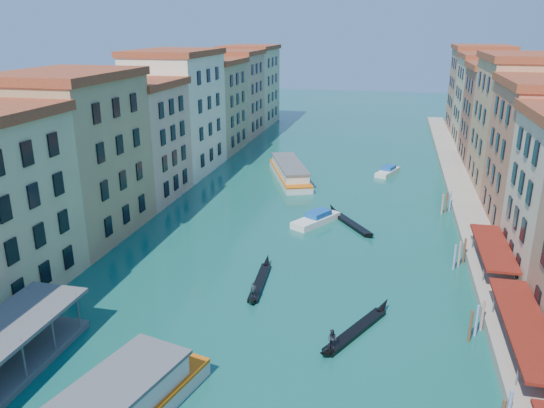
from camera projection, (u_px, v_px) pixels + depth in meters
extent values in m
cube|color=tan|center=(75.00, 160.00, 63.85)|extent=(12.00, 17.00, 19.00)
cube|color=maroon|center=(65.00, 75.00, 60.64)|extent=(12.80, 17.40, 1.00)
cube|color=tan|center=(136.00, 143.00, 78.55)|extent=(12.00, 14.00, 16.50)
cube|color=maroon|center=(131.00, 83.00, 75.74)|extent=(12.80, 14.40, 1.00)
cube|color=beige|center=(177.00, 115.00, 92.75)|extent=(12.00, 18.00, 20.00)
cube|color=maroon|center=(173.00, 52.00, 89.38)|extent=(12.80, 18.40, 1.00)
cube|color=tan|center=(210.00, 108.00, 108.84)|extent=(12.00, 16.00, 17.50)
cube|color=maroon|center=(208.00, 61.00, 105.87)|extent=(12.80, 16.40, 1.00)
cube|color=tan|center=(232.00, 96.00, 122.98)|extent=(12.00, 15.00, 18.50)
cube|color=maroon|center=(231.00, 52.00, 119.84)|extent=(12.80, 15.40, 1.00)
cube|color=#CAB386|center=(250.00, 87.00, 137.66)|extent=(12.00, 17.00, 19.00)
cube|color=maroon|center=(249.00, 47.00, 134.45)|extent=(12.80, 17.40, 1.00)
cube|color=tan|center=(520.00, 128.00, 80.82)|extent=(12.00, 18.00, 20.00)
cube|color=maroon|center=(531.00, 57.00, 77.44)|extent=(12.80, 18.40, 1.00)
cube|color=#A1573F|center=(500.00, 118.00, 96.44)|extent=(12.00, 15.00, 17.50)
cube|color=maroon|center=(508.00, 66.00, 93.47)|extent=(12.80, 15.40, 1.00)
cube|color=#CFB184|center=(488.00, 104.00, 110.58)|extent=(12.00, 16.00, 18.50)
cube|color=maroon|center=(494.00, 56.00, 107.45)|extent=(12.80, 16.40, 1.00)
cube|color=#B2795B|center=(478.00, 92.00, 125.64)|extent=(12.00, 17.00, 19.50)
cube|color=maroon|center=(483.00, 47.00, 122.35)|extent=(12.80, 17.40, 1.00)
cube|color=#A19582|center=(462.00, 195.00, 80.04)|extent=(4.00, 140.00, 1.00)
cube|color=maroon|center=(526.00, 325.00, 40.90)|extent=(3.20, 15.30, 0.25)
cylinder|color=#5D5D5F|center=(517.00, 379.00, 36.98)|extent=(0.12, 0.12, 3.00)
cylinder|color=#5D5D5F|center=(493.00, 307.00, 46.39)|extent=(0.12, 0.12, 3.00)
cube|color=maroon|center=(493.00, 247.00, 55.20)|extent=(3.20, 12.60, 0.25)
cylinder|color=#5D5D5F|center=(483.00, 276.00, 52.11)|extent=(0.12, 0.12, 3.00)
cylinder|color=#5D5D5F|center=(473.00, 244.00, 59.86)|extent=(0.12, 0.12, 3.00)
cube|color=#5D5D5F|center=(0.00, 375.00, 39.30)|extent=(5.00, 16.00, 0.60)
cylinder|color=brown|center=(470.00, 328.00, 43.62)|extent=(0.24, 0.24, 3.20)
cylinder|color=brown|center=(476.00, 322.00, 44.42)|extent=(0.24, 0.24, 3.20)
cylinder|color=brown|center=(482.00, 317.00, 45.21)|extent=(0.24, 0.24, 3.20)
cylinder|color=brown|center=(454.00, 258.00, 56.54)|extent=(0.24, 0.24, 3.20)
cylinder|color=brown|center=(459.00, 255.00, 57.33)|extent=(0.24, 0.24, 3.20)
cylinder|color=brown|center=(464.00, 252.00, 58.13)|extent=(0.24, 0.24, 3.20)
cylinder|color=brown|center=(442.00, 205.00, 73.15)|extent=(0.24, 0.24, 3.20)
cylinder|color=brown|center=(446.00, 203.00, 73.94)|extent=(0.24, 0.24, 3.20)
cylinder|color=brown|center=(450.00, 201.00, 74.74)|extent=(0.24, 0.24, 3.20)
cylinder|color=brown|center=(6.00, 331.00, 43.20)|extent=(0.24, 0.24, 3.20)
cube|color=silver|center=(290.00, 175.00, 90.45)|extent=(10.75, 19.06, 1.13)
cube|color=silver|center=(290.00, 168.00, 90.06)|extent=(8.95, 15.38, 1.50)
cube|color=#5D5D5F|center=(290.00, 163.00, 89.77)|extent=(9.38, 15.92, 0.24)
cube|color=orange|center=(290.00, 172.00, 90.28)|extent=(10.79, 19.08, 0.24)
cube|color=black|center=(260.00, 282.00, 53.70)|extent=(1.56, 8.15, 0.40)
cone|color=black|center=(267.00, 261.00, 57.80)|extent=(0.94, 1.86, 1.51)
cone|color=black|center=(251.00, 302.00, 49.41)|extent=(0.91, 1.55, 1.33)
imported|color=#222C30|center=(253.00, 290.00, 50.20)|extent=(0.59, 0.41, 1.55)
cube|color=black|center=(356.00, 331.00, 45.16)|extent=(4.86, 8.10, 0.43)
cone|color=black|center=(384.00, 306.00, 48.48)|extent=(1.64, 2.09, 1.60)
cone|color=black|center=(324.00, 353.00, 41.63)|extent=(1.49, 1.80, 1.41)
imported|color=#22232B|center=(332.00, 339.00, 42.22)|extent=(1.00, 0.92, 1.64)
cube|color=black|center=(351.00, 223.00, 69.54)|extent=(6.12, 8.16, 0.46)
cone|color=black|center=(333.00, 209.00, 73.89)|extent=(1.91, 2.20, 1.71)
cone|color=black|center=(371.00, 235.00, 64.97)|extent=(1.71, 1.91, 1.50)
cube|color=white|center=(316.00, 220.00, 70.02)|extent=(5.94, 7.82, 0.87)
cube|color=#144EA2|center=(319.00, 214.00, 70.15)|extent=(3.35, 3.82, 0.77)
cube|color=silver|center=(387.00, 172.00, 93.09)|extent=(4.29, 6.95, 0.76)
cube|color=#144EA2|center=(389.00, 168.00, 93.25)|extent=(2.60, 3.26, 0.66)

